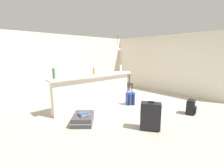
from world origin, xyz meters
name	(u,v)px	position (x,y,z in m)	size (l,w,h in m)	color
ground_plane	(119,106)	(0.00, 0.00, -0.03)	(13.00, 13.00, 0.05)	#ADA393
wall_back	(72,64)	(0.00, 3.05, 1.25)	(6.60, 0.10, 2.50)	silver
wall_right	(163,64)	(3.05, 0.30, 1.25)	(0.10, 6.00, 2.50)	silver
partition_half_wall	(95,92)	(-0.65, 0.46, 0.50)	(2.80, 0.20, 1.00)	silver
bar_countertop	(95,76)	(-0.65, 0.46, 1.02)	(2.96, 0.40, 0.05)	white
bottle_green	(54,74)	(-1.95, 0.47, 1.19)	(0.07, 0.07, 0.28)	#2D6B38
bottle_amber	(94,71)	(-0.66, 0.49, 1.15)	(0.06, 0.06, 0.21)	#9E661E
bottle_white	(121,68)	(0.55, 0.50, 1.17)	(0.07, 0.07, 0.25)	silver
dining_table	(117,77)	(1.41, 1.61, 0.65)	(1.10, 0.80, 0.74)	#4C331E
dining_chair_near_partition	(125,82)	(1.35, 1.01, 0.52)	(0.46, 0.46, 0.93)	black
pendant_lamp	(117,48)	(1.35, 1.51, 1.92)	(0.34, 0.34, 0.69)	black
suitcase_flat_charcoal	(83,119)	(-1.62, -0.37, 0.11)	(0.83, 0.85, 0.22)	#38383D
backpack_blue	(130,99)	(0.36, -0.15, 0.20)	(0.33, 0.33, 0.42)	#233D93
suitcase_upright_black	(151,116)	(-0.69, -1.69, 0.33)	(0.45, 0.50, 0.67)	black
duffel_bag_green	(151,111)	(0.02, -1.21, 0.15)	(0.56, 0.54, 0.34)	#286B3D
backpack_black	(191,107)	(0.98, -1.90, 0.20)	(0.31, 0.29, 0.42)	black
book_stack	(83,114)	(-1.62, -0.39, 0.25)	(0.25, 0.20, 0.06)	tan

